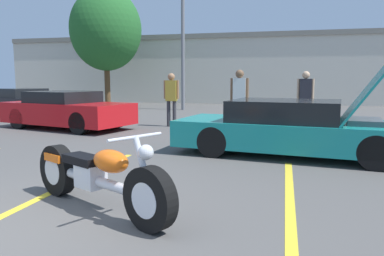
# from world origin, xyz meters

# --- Properties ---
(parking_stripe_middle) EXTENTS (0.12, 5.54, 0.01)m
(parking_stripe_middle) POSITION_xyz_m (-0.04, 1.50, 0.00)
(parking_stripe_middle) COLOR yellow
(parking_stripe_middle) RESTS_ON ground
(parking_stripe_back) EXTENTS (0.12, 5.54, 0.01)m
(parking_stripe_back) POSITION_xyz_m (3.14, 1.50, 0.00)
(parking_stripe_back) COLOR yellow
(parking_stripe_back) RESTS_ON ground
(far_building) EXTENTS (32.00, 4.20, 4.40)m
(far_building) POSITION_xyz_m (0.00, 22.71, 2.34)
(far_building) COLOR beige
(far_building) RESTS_ON ground
(light_pole) EXTENTS (1.21, 0.28, 7.99)m
(light_pole) POSITION_xyz_m (-1.91, 15.63, 4.38)
(light_pole) COLOR slate
(light_pole) RESTS_ON ground
(tree_background) EXTENTS (4.03, 4.03, 6.66)m
(tree_background) POSITION_xyz_m (-6.95, 17.19, 4.34)
(tree_background) COLOR brown
(tree_background) RESTS_ON ground
(motorcycle) EXTENTS (2.30, 1.31, 0.97)m
(motorcycle) POSITION_xyz_m (0.92, 1.15, 0.41)
(motorcycle) COLOR black
(motorcycle) RESTS_ON ground
(show_car_hood_open) EXTENTS (4.92, 2.48, 2.06)m
(show_car_hood_open) POSITION_xyz_m (3.25, 5.08, 0.56)
(show_car_hood_open) COLOR teal
(show_car_hood_open) RESTS_ON ground
(parked_car_left_row) EXTENTS (4.37, 3.21, 1.14)m
(parked_car_left_row) POSITION_xyz_m (-8.31, 11.72, 0.55)
(parked_car_left_row) COLOR black
(parked_car_left_row) RESTS_ON ground
(parked_car_mid_row) EXTENTS (4.48, 2.79, 1.17)m
(parked_car_mid_row) POSITION_xyz_m (-3.64, 7.74, 0.57)
(parked_car_mid_row) COLOR red
(parked_car_mid_row) RESTS_ON ground
(spectator_near_motorcycle) EXTENTS (0.52, 0.23, 1.74)m
(spectator_near_motorcycle) POSITION_xyz_m (-0.56, 8.98, 1.04)
(spectator_near_motorcycle) COLOR #333338
(spectator_near_motorcycle) RESTS_ON ground
(spectator_midground) EXTENTS (0.52, 0.24, 1.80)m
(spectator_midground) POSITION_xyz_m (3.66, 9.55, 1.08)
(spectator_midground) COLOR brown
(spectator_midground) RESTS_ON ground
(spectator_far_lot) EXTENTS (0.52, 0.24, 1.82)m
(spectator_far_lot) POSITION_xyz_m (1.78, 7.95, 1.09)
(spectator_far_lot) COLOR gray
(spectator_far_lot) RESTS_ON ground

